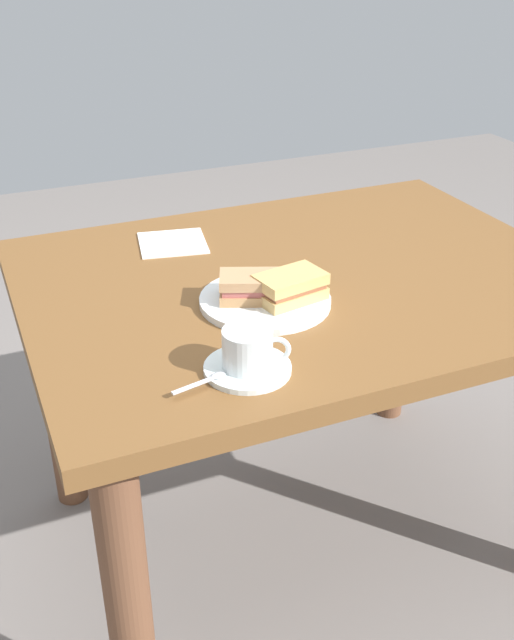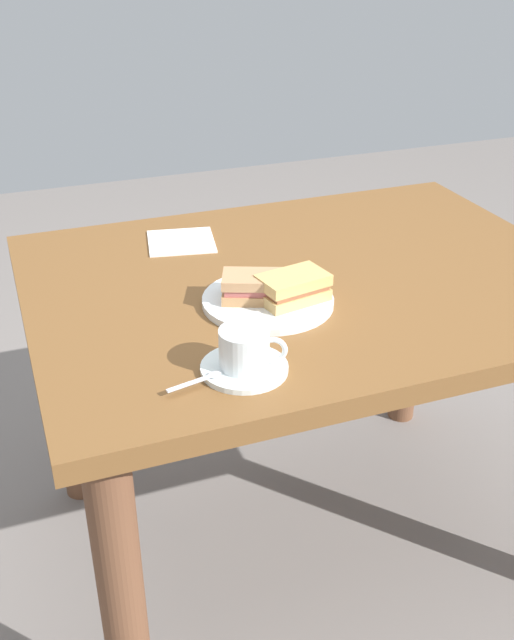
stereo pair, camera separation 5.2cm
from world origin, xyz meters
name	(u,v)px [view 2 (the right image)]	position (x,y,z in m)	size (l,w,h in m)	color
ground_plane	(300,532)	(0.00, 0.00, 0.00)	(6.00, 6.00, 0.00)	slate
dining_table	(307,328)	(0.00, 0.00, 0.60)	(1.16, 0.88, 0.73)	brown
sandwich_plate	(268,301)	(0.13, 0.09, 0.74)	(0.26, 0.26, 0.01)	white
sandwich_front	(256,287)	(0.15, 0.09, 0.77)	(0.15, 0.12, 0.05)	tan
sandwich_back	(293,288)	(0.09, 0.12, 0.77)	(0.14, 0.10, 0.05)	tan
coffee_saucer	(244,368)	(0.25, 0.30, 0.74)	(0.15, 0.15, 0.01)	white
coffee_cup	(245,347)	(0.25, 0.30, 0.78)	(0.11, 0.08, 0.07)	white
spoon	(204,378)	(0.33, 0.32, 0.75)	(0.10, 0.03, 0.01)	silver
napkin	(181,242)	(0.21, -0.26, 0.73)	(0.15, 0.15, 0.00)	white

